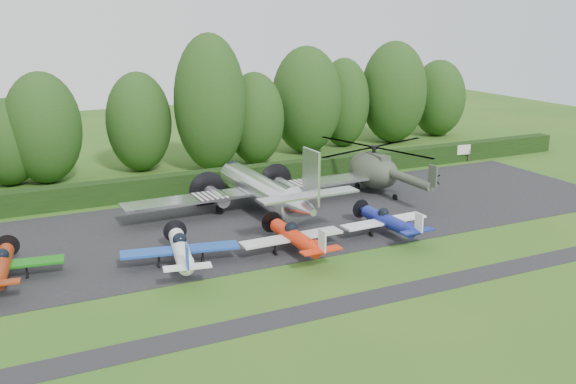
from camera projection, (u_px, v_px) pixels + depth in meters
name	position (u px, v px, depth m)	size (l,w,h in m)	color
ground	(291.00, 270.00, 42.41)	(160.00, 160.00, 0.00)	#265A19
apron	(236.00, 226.00, 51.09)	(70.00, 18.00, 0.01)	black
taxiway_verge	(336.00, 307.00, 37.21)	(70.00, 2.00, 0.00)	black
hedgerow	(194.00, 193.00, 60.64)	(90.00, 1.60, 2.00)	black
transport_plane	(262.00, 190.00, 53.83)	(22.96, 17.60, 7.36)	silver
light_plane_red	(2.00, 265.00, 40.16)	(7.39, 7.77, 2.84)	maroon
light_plane_white	(181.00, 250.00, 42.57)	(7.89, 8.29, 3.03)	white
light_plane_orange	(295.00, 237.00, 45.05)	(7.69, 8.08, 2.95)	red
light_plane_blue	(388.00, 221.00, 48.80)	(7.25, 7.62, 2.78)	navy
helicopter	(374.00, 167.00, 60.63)	(13.60, 15.93, 4.38)	#394333
sign_board	(456.00, 151.00, 72.40)	(3.54, 0.13, 1.99)	#3F3326
tree_0	(210.00, 103.00, 67.53)	(7.62, 7.62, 14.51)	black
tree_1	(43.00, 128.00, 62.76)	(7.42, 7.42, 11.05)	black
tree_2	(438.00, 98.00, 87.44)	(7.34, 7.34, 10.32)	black
tree_3	(7.00, 142.00, 62.27)	(6.51, 6.51, 8.59)	black
tree_4	(306.00, 100.00, 76.24)	(8.41, 8.41, 12.73)	black
tree_5	(139.00, 122.00, 67.70)	(6.84, 6.84, 10.57)	black
tree_6	(344.00, 103.00, 80.29)	(6.46, 6.46, 11.08)	black
tree_8	(394.00, 92.00, 82.54)	(8.48, 8.48, 13.02)	black
tree_10	(255.00, 118.00, 71.10)	(6.53, 6.53, 10.22)	black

